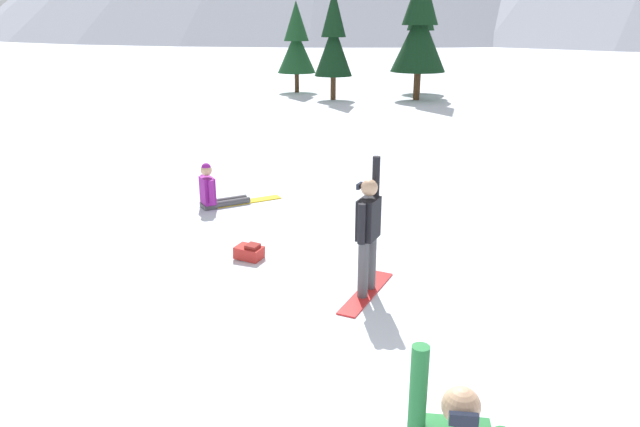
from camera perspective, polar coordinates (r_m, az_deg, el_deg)
The scene contains 7 objects.
snowboarder_midground at distance 8.30m, azimuth 4.73°, elevation -1.93°, with size 0.52×1.60×2.01m.
snowboarder_background at distance 12.64m, azimuth -10.20°, elevation 2.14°, with size 1.51×1.52×0.99m.
backpack_red at distance 9.87m, azimuth -6.95°, elevation -3.76°, with size 0.54×0.37×0.27m.
pine_tree_slender at distance 29.68m, azimuth 1.33°, elevation 16.66°, with size 1.88×1.88×5.32m.
pine_tree_young at distance 32.84m, azimuth 9.81°, elevation 17.03°, with size 2.25×2.25×5.79m.
pine_tree_broad at distance 32.81m, azimuth -2.33°, elevation 16.36°, with size 2.09×2.09×4.82m.
pine_tree_leaning at distance 29.96m, azimuth 9.74°, elevation 17.47°, with size 2.71×2.71×6.30m.
Camera 1 is at (1.69, -3.86, 3.83)m, focal length 32.63 mm.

